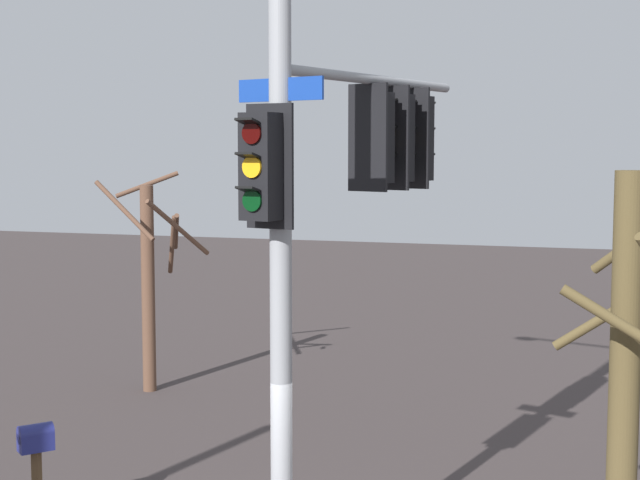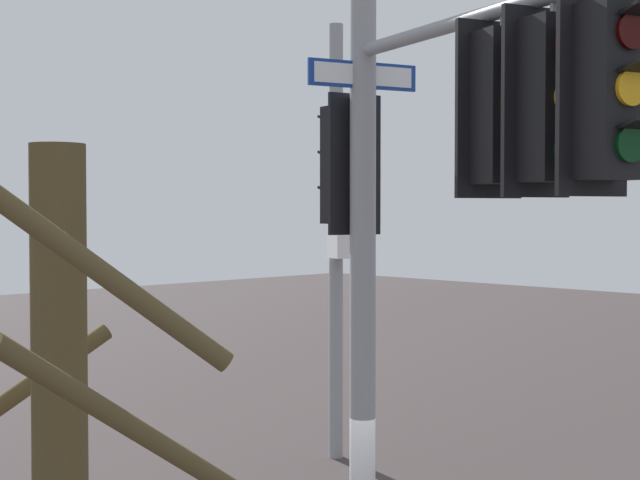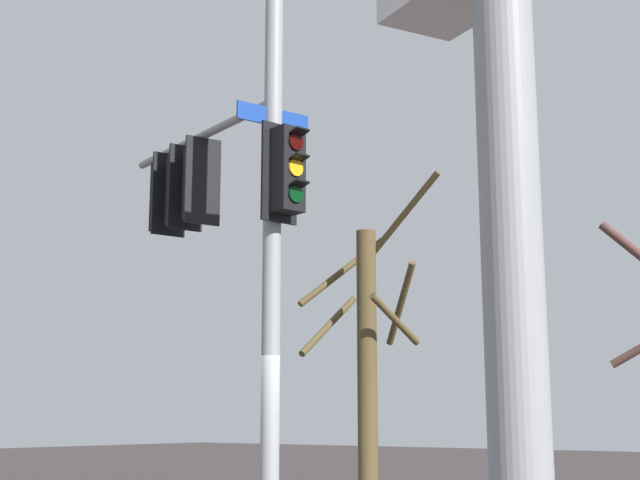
% 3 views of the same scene
% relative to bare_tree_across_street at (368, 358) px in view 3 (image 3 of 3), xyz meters
% --- Properties ---
extents(main_signal_pole_assembly, '(4.39, 4.06, 9.93)m').
position_rel_bare_tree_across_street_xyz_m(main_signal_pole_assembly, '(-0.01, 3.45, 2.61)').
color(main_signal_pole_assembly, gray).
rests_on(main_signal_pole_assembly, ground).
extents(bare_tree_across_street, '(2.22, 1.95, 5.83)m').
position_rel_bare_tree_across_street_xyz_m(bare_tree_across_street, '(0.00, 0.00, 0.00)').
color(bare_tree_across_street, brown).
rests_on(bare_tree_across_street, ground).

